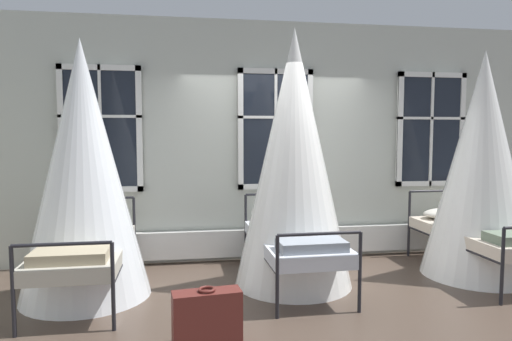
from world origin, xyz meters
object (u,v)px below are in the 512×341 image
Objects in this scene: cot_first at (84,174)px; cot_second at (294,163)px; cot_third at (481,168)px; suitcase_dark at (207,317)px.

cot_second is at bearing -89.17° from cot_first.
cot_first is 1.00× the size of cot_third.
suitcase_dark is (1.20, -1.32, -1.08)m from cot_first.
cot_second is 4.99× the size of suitcase_dark.
cot_first is at bearing 125.86° from suitcase_dark.
cot_third is 3.77m from suitcase_dark.
cot_third is at bearing -90.18° from cot_first.
cot_first reaches higher than suitcase_dark.
cot_second is 1.07× the size of cot_third.
cot_third is at bearing -92.09° from cot_second.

